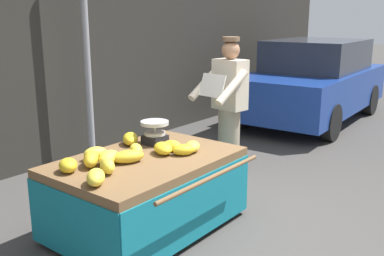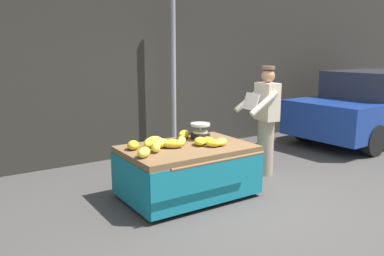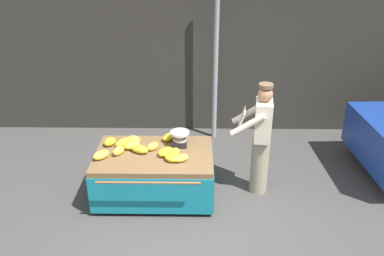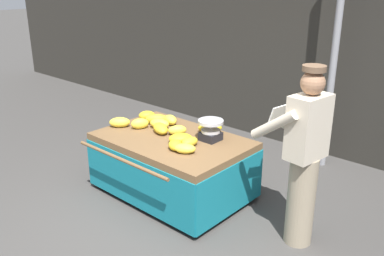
{
  "view_description": "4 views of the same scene",
  "coord_description": "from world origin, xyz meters",
  "px_view_note": "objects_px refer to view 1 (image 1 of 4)",
  "views": [
    {
      "loc": [
        -3.29,
        -1.95,
        1.94
      ],
      "look_at": [
        -0.05,
        0.59,
        0.9
      ],
      "focal_mm": 41.42,
      "sensor_mm": 36.0,
      "label": 1
    },
    {
      "loc": [
        -3.22,
        -3.45,
        1.95
      ],
      "look_at": [
        -0.39,
        0.85,
        0.91
      ],
      "focal_mm": 36.09,
      "sensor_mm": 36.0,
      "label": 2
    },
    {
      "loc": [
        0.08,
        -4.35,
        3.55
      ],
      "look_at": [
        0.0,
        0.84,
        1.05
      ],
      "focal_mm": 37.99,
      "sensor_mm": 36.0,
      "label": 3
    },
    {
      "loc": [
        2.54,
        -2.37,
        2.41
      ],
      "look_at": [
        -0.22,
        0.7,
        0.9
      ],
      "focal_mm": 39.02,
      "sensor_mm": 36.0,
      "label": 4
    }
  ],
  "objects_px": {
    "banana_bunch_6": "(109,157)",
    "vendor_person": "(229,109)",
    "banana_bunch_8": "(163,148)",
    "banana_bunch_4": "(96,177)",
    "banana_cart": "(147,177)",
    "street_pole": "(87,53)",
    "banana_bunch_7": "(107,166)",
    "banana_bunch_9": "(91,159)",
    "parked_car": "(313,81)",
    "banana_bunch_3": "(192,146)",
    "banana_bunch_2": "(95,153)",
    "banana_bunch_11": "(172,145)",
    "banana_bunch_12": "(130,139)",
    "banana_bunch_5": "(136,150)",
    "banana_bunch_1": "(128,157)",
    "weighing_scale": "(155,133)",
    "banana_bunch_10": "(68,165)",
    "banana_bunch_0": "(184,150)"
  },
  "relations": [
    {
      "from": "banana_bunch_3",
      "to": "parked_car",
      "type": "xyz_separation_m",
      "value": [
        4.82,
        0.87,
        -0.0
      ]
    },
    {
      "from": "banana_bunch_4",
      "to": "banana_bunch_1",
      "type": "bearing_deg",
      "value": 19.93
    },
    {
      "from": "banana_bunch_4",
      "to": "banana_bunch_7",
      "type": "bearing_deg",
      "value": 29.02
    },
    {
      "from": "street_pole",
      "to": "banana_bunch_5",
      "type": "relative_size",
      "value": 14.12
    },
    {
      "from": "banana_cart",
      "to": "street_pole",
      "type": "bearing_deg",
      "value": 64.03
    },
    {
      "from": "banana_bunch_1",
      "to": "parked_car",
      "type": "bearing_deg",
      "value": 6.63
    },
    {
      "from": "banana_bunch_7",
      "to": "banana_bunch_9",
      "type": "bearing_deg",
      "value": 82.32
    },
    {
      "from": "street_pole",
      "to": "weighing_scale",
      "type": "bearing_deg",
      "value": -108.6
    },
    {
      "from": "street_pole",
      "to": "banana_cart",
      "type": "xyz_separation_m",
      "value": [
        -0.94,
        -1.94,
        -0.97
      ]
    },
    {
      "from": "banana_bunch_3",
      "to": "banana_bunch_11",
      "type": "distance_m",
      "value": 0.19
    },
    {
      "from": "banana_bunch_0",
      "to": "weighing_scale",
      "type": "bearing_deg",
      "value": 77.37
    },
    {
      "from": "banana_bunch_6",
      "to": "vendor_person",
      "type": "height_order",
      "value": "vendor_person"
    },
    {
      "from": "banana_bunch_8",
      "to": "banana_bunch_10",
      "type": "distance_m",
      "value": 0.89
    },
    {
      "from": "banana_bunch_3",
      "to": "vendor_person",
      "type": "distance_m",
      "value": 1.2
    },
    {
      "from": "weighing_scale",
      "to": "parked_car",
      "type": "distance_m",
      "value": 4.87
    },
    {
      "from": "banana_bunch_8",
      "to": "banana_bunch_4",
      "type": "bearing_deg",
      "value": -172.55
    },
    {
      "from": "banana_bunch_6",
      "to": "parked_car",
      "type": "distance_m",
      "value": 5.57
    },
    {
      "from": "banana_cart",
      "to": "banana_bunch_10",
      "type": "distance_m",
      "value": 0.75
    },
    {
      "from": "vendor_person",
      "to": "banana_bunch_4",
      "type": "bearing_deg",
      "value": -172.47
    },
    {
      "from": "banana_bunch_12",
      "to": "parked_car",
      "type": "xyz_separation_m",
      "value": [
        5.01,
        0.23,
        -0.01
      ]
    },
    {
      "from": "banana_bunch_2",
      "to": "banana_bunch_4",
      "type": "bearing_deg",
      "value": -129.67
    },
    {
      "from": "banana_bunch_4",
      "to": "banana_bunch_9",
      "type": "bearing_deg",
      "value": 54.95
    },
    {
      "from": "banana_bunch_3",
      "to": "banana_bunch_4",
      "type": "distance_m",
      "value": 1.12
    },
    {
      "from": "banana_cart",
      "to": "banana_bunch_4",
      "type": "xyz_separation_m",
      "value": [
        -0.72,
        -0.17,
        0.24
      ]
    },
    {
      "from": "banana_cart",
      "to": "banana_bunch_10",
      "type": "relative_size",
      "value": 8.25
    },
    {
      "from": "banana_bunch_2",
      "to": "banana_bunch_6",
      "type": "distance_m",
      "value": 0.18
    },
    {
      "from": "banana_bunch_2",
      "to": "parked_car",
      "type": "distance_m",
      "value": 5.55
    },
    {
      "from": "banana_bunch_3",
      "to": "banana_bunch_10",
      "type": "bearing_deg",
      "value": 157.21
    },
    {
      "from": "weighing_scale",
      "to": "banana_bunch_1",
      "type": "distance_m",
      "value": 0.61
    },
    {
      "from": "banana_cart",
      "to": "weighing_scale",
      "type": "xyz_separation_m",
      "value": [
        0.37,
        0.23,
        0.3
      ]
    },
    {
      "from": "banana_bunch_1",
      "to": "banana_bunch_8",
      "type": "relative_size",
      "value": 1.12
    },
    {
      "from": "banana_bunch_9",
      "to": "parked_car",
      "type": "xyz_separation_m",
      "value": [
        5.68,
        0.45,
        -0.02
      ]
    },
    {
      "from": "banana_bunch_0",
      "to": "banana_bunch_4",
      "type": "xyz_separation_m",
      "value": [
        -0.98,
        0.05,
        0.01
      ]
    },
    {
      "from": "banana_bunch_6",
      "to": "parked_car",
      "type": "bearing_deg",
      "value": 5.43
    },
    {
      "from": "street_pole",
      "to": "banana_bunch_9",
      "type": "bearing_deg",
      "value": -128.94
    },
    {
      "from": "banana_cart",
      "to": "banana_bunch_6",
      "type": "height_order",
      "value": "banana_bunch_6"
    },
    {
      "from": "banana_bunch_4",
      "to": "parked_car",
      "type": "height_order",
      "value": "parked_car"
    },
    {
      "from": "banana_bunch_4",
      "to": "banana_bunch_11",
      "type": "xyz_separation_m",
      "value": [
        1.03,
        0.12,
        -0.01
      ]
    },
    {
      "from": "street_pole",
      "to": "banana_bunch_5",
      "type": "xyz_separation_m",
      "value": [
        -0.96,
        -1.83,
        -0.73
      ]
    },
    {
      "from": "banana_bunch_1",
      "to": "banana_bunch_5",
      "type": "bearing_deg",
      "value": 25.48
    },
    {
      "from": "banana_bunch_5",
      "to": "banana_bunch_11",
      "type": "height_order",
      "value": "banana_bunch_5"
    },
    {
      "from": "banana_bunch_11",
      "to": "banana_bunch_12",
      "type": "relative_size",
      "value": 0.73
    },
    {
      "from": "banana_bunch_10",
      "to": "banana_bunch_4",
      "type": "bearing_deg",
      "value": -96.39
    },
    {
      "from": "banana_bunch_2",
      "to": "banana_bunch_9",
      "type": "distance_m",
      "value": 0.17
    },
    {
      "from": "banana_cart",
      "to": "banana_bunch_9",
      "type": "relative_size",
      "value": 6.17
    },
    {
      "from": "banana_bunch_3",
      "to": "banana_bunch_6",
      "type": "xyz_separation_m",
      "value": [
        -0.73,
        0.34,
        0.01
      ]
    },
    {
      "from": "banana_bunch_4",
      "to": "banana_bunch_10",
      "type": "distance_m",
      "value": 0.4
    },
    {
      "from": "banana_bunch_5",
      "to": "banana_bunch_12",
      "type": "height_order",
      "value": "banana_bunch_12"
    },
    {
      "from": "banana_bunch_2",
      "to": "banana_bunch_3",
      "type": "relative_size",
      "value": 0.94
    },
    {
      "from": "banana_bunch_6",
      "to": "banana_bunch_7",
      "type": "bearing_deg",
      "value": -134.93
    }
  ]
}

